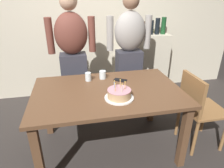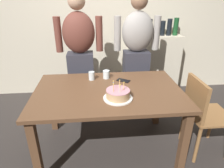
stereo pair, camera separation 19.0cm
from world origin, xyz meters
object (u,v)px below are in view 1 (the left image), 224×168
(person_man_bearded, at_px, (73,57))
(person_woman_cardigan, at_px, (129,54))
(water_glass_far, at_px, (88,77))
(water_glass_near, at_px, (103,75))
(cell_phone, at_px, (120,80))
(dining_chair, at_px, (197,106))
(birthday_cake, at_px, (119,94))

(person_man_bearded, relative_size, person_woman_cardigan, 1.00)
(water_glass_far, bearing_deg, person_woman_cardigan, 38.23)
(water_glass_near, xyz_separation_m, person_man_bearded, (-0.32, 0.46, 0.09))
(water_glass_near, height_order, person_woman_cardigan, person_woman_cardigan)
(water_glass_far, xyz_separation_m, person_woman_cardigan, (0.61, 0.48, 0.09))
(cell_phone, relative_size, dining_chair, 0.17)
(birthday_cake, height_order, dining_chair, birthday_cake)
(cell_phone, height_order, person_man_bearded, person_man_bearded)
(water_glass_far, relative_size, person_woman_cardigan, 0.06)
(birthday_cake, distance_m, person_woman_cardigan, 1.03)
(person_woman_cardigan, bearing_deg, birthday_cake, 68.81)
(birthday_cake, height_order, person_woman_cardigan, person_woman_cardigan)
(person_man_bearded, bearing_deg, dining_chair, 145.00)
(person_man_bearded, bearing_deg, birthday_cake, 112.12)
(birthday_cake, relative_size, water_glass_far, 2.94)
(birthday_cake, height_order, cell_phone, birthday_cake)
(water_glass_near, bearing_deg, birthday_cake, -82.02)
(person_woman_cardigan, bearing_deg, dining_chair, 120.40)
(water_glass_far, bearing_deg, cell_phone, -11.50)
(water_glass_near, height_order, dining_chair, dining_chair)
(cell_phone, bearing_deg, birthday_cake, -71.75)
(cell_phone, xyz_separation_m, person_man_bearded, (-0.50, 0.55, 0.13))
(cell_phone, height_order, person_woman_cardigan, person_woman_cardigan)
(person_man_bearded, bearing_deg, person_woman_cardigan, -180.00)
(water_glass_far, height_order, dining_chair, dining_chair)
(water_glass_near, distance_m, cell_phone, 0.21)
(water_glass_far, distance_m, person_man_bearded, 0.51)
(birthday_cake, bearing_deg, water_glass_near, 97.98)
(water_glass_near, distance_m, person_man_bearded, 0.56)
(person_man_bearded, bearing_deg, cell_phone, 132.03)
(person_man_bearded, bearing_deg, water_glass_near, 124.88)
(birthday_cake, distance_m, water_glass_near, 0.50)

